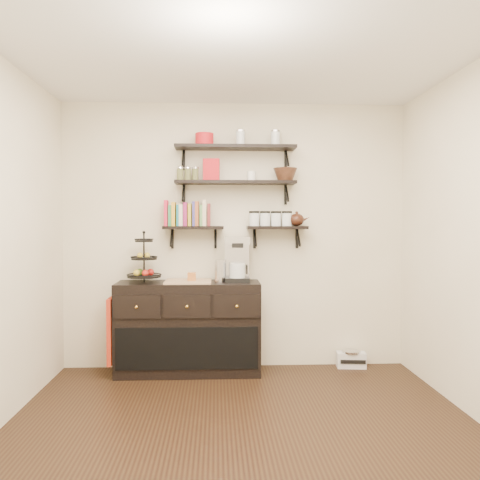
{
  "coord_description": "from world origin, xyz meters",
  "views": [
    {
      "loc": [
        -0.19,
        -3.46,
        1.49
      ],
      "look_at": [
        0.02,
        1.15,
        1.33
      ],
      "focal_mm": 38.0,
      "sensor_mm": 36.0,
      "label": 1
    }
  ],
  "objects_px": {
    "sideboard": "(188,327)",
    "coffee_maker": "(237,260)",
    "fruit_stand": "(144,265)",
    "radio": "(351,359)"
  },
  "relations": [
    {
      "from": "radio",
      "to": "sideboard",
      "type": "bearing_deg",
      "value": -169.99
    },
    {
      "from": "radio",
      "to": "fruit_stand",
      "type": "bearing_deg",
      "value": -170.87
    },
    {
      "from": "fruit_stand",
      "to": "radio",
      "type": "bearing_deg",
      "value": 3.0
    },
    {
      "from": "coffee_maker",
      "to": "radio",
      "type": "bearing_deg",
      "value": 5.3
    },
    {
      "from": "sideboard",
      "to": "fruit_stand",
      "type": "bearing_deg",
      "value": 179.55
    },
    {
      "from": "sideboard",
      "to": "fruit_stand",
      "type": "distance_m",
      "value": 0.75
    },
    {
      "from": "coffee_maker",
      "to": "radio",
      "type": "xyz_separation_m",
      "value": [
        1.17,
        0.08,
        -1.03
      ]
    },
    {
      "from": "sideboard",
      "to": "fruit_stand",
      "type": "relative_size",
      "value": 2.91
    },
    {
      "from": "sideboard",
      "to": "coffee_maker",
      "type": "distance_m",
      "value": 0.82
    },
    {
      "from": "sideboard",
      "to": "radio",
      "type": "relative_size",
      "value": 4.59
    }
  ]
}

